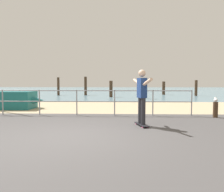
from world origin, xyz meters
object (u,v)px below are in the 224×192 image
(skateboard, at_px, (142,124))
(bollard_short, at_px, (215,110))
(skateboarder, at_px, (142,93))
(seagull, at_px, (216,100))

(skateboard, bearing_deg, bollard_short, 31.04)
(skateboarder, bearing_deg, bollard_short, 31.04)
(skateboard, bearing_deg, seagull, 31.21)
(bollard_short, bearing_deg, seagull, 70.39)
(seagull, bearing_deg, skateboarder, -148.79)
(skateboard, xyz_separation_m, skateboarder, (-0.00, -0.00, 0.95))
(skateboard, bearing_deg, skateboarder, -123.69)
(skateboarder, xyz_separation_m, bollard_short, (2.96, 1.78, -0.71))
(bollard_short, distance_m, seagull, 0.38)
(skateboarder, distance_m, bollard_short, 3.53)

